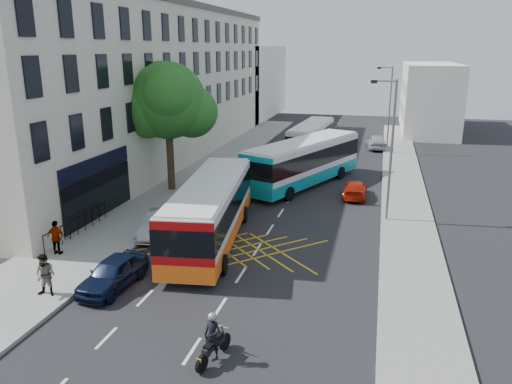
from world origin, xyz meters
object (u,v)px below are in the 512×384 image
Objects in this scene: lamp_far at (389,105)px; bus_near at (211,210)px; pedestrian_near at (45,275)px; bus_far at (311,138)px; red_hatchback at (355,189)px; street_tree at (167,101)px; bus_mid at (304,162)px; pedestrian_far at (56,238)px; lamp_near at (390,144)px; parked_car_blue at (113,273)px; parked_car_silver at (159,224)px; motorbike at (213,338)px; distant_car_silver at (376,142)px; distant_car_grey at (327,130)px.

bus_near is (-8.80, -25.46, -2.90)m from lamp_far.
bus_far is at bearing 74.45° from pedestrian_near.
pedestrian_near is (-11.22, -17.63, 0.47)m from red_hatchback.
lamp_far is 35.71m from pedestrian_near.
street_tree is 10.63m from bus_mid.
pedestrian_near is 1.04× the size of pedestrian_far.
lamp_near is 16.42m from parked_car_blue.
bus_mid is 7.10× the size of pedestrian_far.
street_tree is 11.26m from bus_near.
red_hatchback is 20.90m from pedestrian_near.
bus_far is at bearing 77.90° from bus_near.
bus_mid is (-5.88, -13.21, -2.85)m from lamp_far.
pedestrian_far is at bearing -139.16° from parked_car_silver.
parked_car_silver is (-0.70, 6.10, -0.01)m from parked_car_blue.
red_hatchback is (9.12, 16.08, -0.10)m from parked_car_blue.
motorbike reaches higher than parked_car_silver.
distant_car_silver is at bearing 54.53° from street_tree.
bus_mid is 11.63m from bus_far.
street_tree is at bearing 6.53° from red_hatchback.
parked_car_silver is at bearing -114.97° from lamp_far.
parked_car_blue is (-5.77, 3.88, -0.16)m from motorbike.
bus_far is (-6.96, -1.64, -3.09)m from lamp_far.
bus_far is 10.98m from distant_car_grey.
distant_car_silver reaches higher than red_hatchback.
motorbike reaches higher than distant_car_grey.
distant_car_silver is (5.74, -6.99, 0.12)m from distant_car_grey.
lamp_near reaches higher than bus_near.
lamp_far is 35.92m from motorbike.
bus_mid is at bearing -83.49° from distant_car_grey.
motorbike is 0.49× the size of parked_car_silver.
bus_near is 0.98× the size of bus_mid.
bus_near is 6.97× the size of pedestrian_far.
lamp_near is 2.07× the size of parked_car_blue.
motorbike reaches higher than red_hatchback.
lamp_near is 4.12× the size of motorbike.
bus_near reaches higher than parked_car_silver.
lamp_far is at bearing 88.92° from bus_mid.
parked_car_silver is at bearing -70.69° from street_tree.
bus_near is 2.75× the size of distant_car_silver.
parked_car_blue is 18.49m from red_hatchback.
pedestrian_near is (-12.27, -35.30, 0.30)m from distant_car_silver.
street_tree is at bearing 117.35° from bus_near.
lamp_far is at bearing 58.61° from parked_car_silver.
pedestrian_far reaches higher than red_hatchback.
pedestrian_near is at bearing -96.78° from bus_far.
bus_mid is 18.61m from pedestrian_far.
parked_car_blue is at bearing 154.23° from pedestrian_far.
bus_near is at bearing -8.75° from parked_car_silver.
motorbike is (0.55, -22.11, -0.94)m from bus_mid.
bus_mid is at bearing 65.40° from pedestrian_near.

